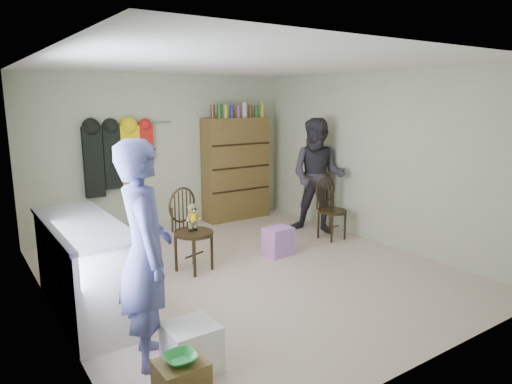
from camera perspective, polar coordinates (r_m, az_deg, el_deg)
ground_plane at (r=5.80m, az=-0.94°, el=-9.84°), size 5.00×5.00×0.00m
room_walls at (r=5.88m, az=-3.86°, el=6.27°), size 5.00×5.00×5.00m
counter at (r=4.91m, az=-20.55°, el=-8.79°), size 0.64×1.86×0.94m
bowl at (r=3.16m, az=-9.39°, el=-19.84°), size 0.21×0.21×0.05m
plastic_tub at (r=3.86m, az=-8.06°, el=-18.61°), size 0.40×0.38×0.38m
chair_front at (r=5.73m, az=-8.22°, el=-4.12°), size 0.59×0.59×1.05m
chair_far at (r=7.08m, az=9.22°, el=-1.74°), size 0.43×0.43×0.95m
striped_bag at (r=6.31m, az=2.77°, el=-6.18°), size 0.39×0.31×0.39m
person_left at (r=3.75m, az=-13.70°, el=-7.52°), size 0.57×0.75×1.83m
person_right at (r=7.29m, az=7.74°, el=1.97°), size 1.08×1.13×1.83m
dresser at (r=8.10m, az=-2.53°, el=3.03°), size 1.20×0.39×2.06m
coat_rack at (r=7.27m, az=-17.00°, el=4.21°), size 1.42×0.12×1.09m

